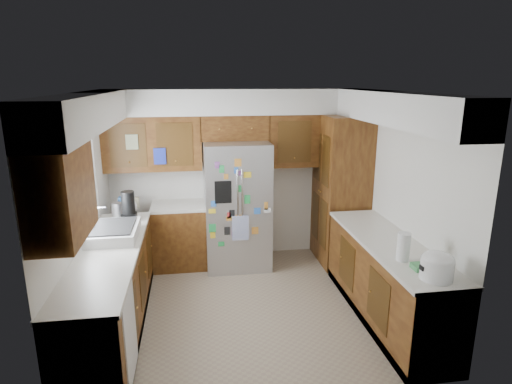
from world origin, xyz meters
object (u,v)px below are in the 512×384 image
pantry (341,190)px  rice_cooker (437,265)px  paper_towel (404,247)px  fridge (237,205)px

pantry → rice_cooker: pantry is taller
paper_towel → rice_cooker: bearing=-76.2°
pantry → paper_towel: size_ratio=7.59×
fridge → paper_towel: bearing=-57.2°
rice_cooker → paper_towel: (-0.10, 0.42, 0.01)m
fridge → rice_cooker: 2.99m
rice_cooker → fridge: bearing=120.1°
rice_cooker → paper_towel: paper_towel is taller
pantry → rice_cooker: size_ratio=7.24×
pantry → fridge: size_ratio=1.19×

